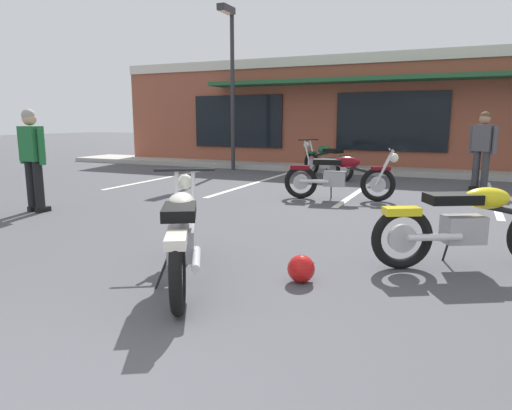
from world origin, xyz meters
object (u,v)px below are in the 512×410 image
motorcycle_black_cruiser (327,160)px  person_in_black_shirt (483,146)px  motorcycle_blue_standard (340,176)px  motorcycle_red_sportbike (474,223)px  parking_lot_lamp_post (231,66)px  motorcycle_foreground_classic (182,234)px  person_in_shorts_foreground (32,154)px  helmet_on_pavement (301,269)px

motorcycle_black_cruiser → person_in_black_shirt: 3.70m
motorcycle_blue_standard → motorcycle_red_sportbike: bearing=-57.2°
motorcycle_red_sportbike → person_in_black_shirt: bearing=87.7°
motorcycle_red_sportbike → parking_lot_lamp_post: (-6.52, 7.39, 2.59)m
motorcycle_foreground_classic → motorcycle_blue_standard: size_ratio=0.90×
motorcycle_blue_standard → parking_lot_lamp_post: bearing=137.5°
parking_lot_lamp_post → motorcycle_red_sportbike: bearing=-48.6°
person_in_shorts_foreground → person_in_black_shirt: bearing=39.7°
motorcycle_black_cruiser → person_in_black_shirt: size_ratio=1.06×
person_in_black_shirt → parking_lot_lamp_post: bearing=167.6°
motorcycle_red_sportbike → motorcycle_black_cruiser: 7.46m
motorcycle_foreground_classic → helmet_on_pavement: motorcycle_foreground_classic is taller
motorcycle_blue_standard → parking_lot_lamp_post: parking_lot_lamp_post is taller
motorcycle_blue_standard → person_in_black_shirt: (2.46, 2.46, 0.49)m
motorcycle_foreground_classic → person_in_shorts_foreground: 4.50m
motorcycle_foreground_classic → motorcycle_blue_standard: same height
motorcycle_black_cruiser → motorcycle_blue_standard: same height
motorcycle_blue_standard → helmet_on_pavement: bearing=-80.5°
motorcycle_blue_standard → parking_lot_lamp_post: size_ratio=0.45×
helmet_on_pavement → parking_lot_lamp_post: size_ratio=0.06×
person_in_black_shirt → person_in_shorts_foreground: same height
motorcycle_blue_standard → person_in_shorts_foreground: 5.36m
motorcycle_foreground_classic → motorcycle_blue_standard: 5.04m
person_in_black_shirt → helmet_on_pavement: (-1.69, -7.06, -0.82)m
motorcycle_red_sportbike → person_in_black_shirt: size_ratio=1.14×
motorcycle_foreground_classic → helmet_on_pavement: bearing=22.9°
motorcycle_black_cruiser → parking_lot_lamp_post: 4.15m
person_in_black_shirt → parking_lot_lamp_post: size_ratio=0.36×
person_in_shorts_foreground → motorcycle_black_cruiser: bearing=63.5°
person_in_shorts_foreground → motorcycle_red_sportbike: bearing=-2.6°
motorcycle_blue_standard → person_in_shorts_foreground: bearing=-143.8°
motorcycle_black_cruiser → helmet_on_pavement: size_ratio=6.81×
motorcycle_black_cruiser → motorcycle_blue_standard: bearing=-70.6°
motorcycle_foreground_classic → motorcycle_black_cruiser: 8.29m
motorcycle_foreground_classic → motorcycle_black_cruiser: bearing=96.1°
motorcycle_blue_standard → motorcycle_black_cruiser: bearing=109.4°
person_in_black_shirt → motorcycle_blue_standard: bearing=-135.0°
motorcycle_black_cruiser → person_in_black_shirt: (3.59, -0.75, 0.49)m
motorcycle_red_sportbike → person_in_shorts_foreground: bearing=177.4°
person_in_shorts_foreground → helmet_on_pavement: 5.34m
motorcycle_foreground_classic → person_in_black_shirt: size_ratio=1.13×
motorcycle_black_cruiser → parking_lot_lamp_post: bearing=166.9°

